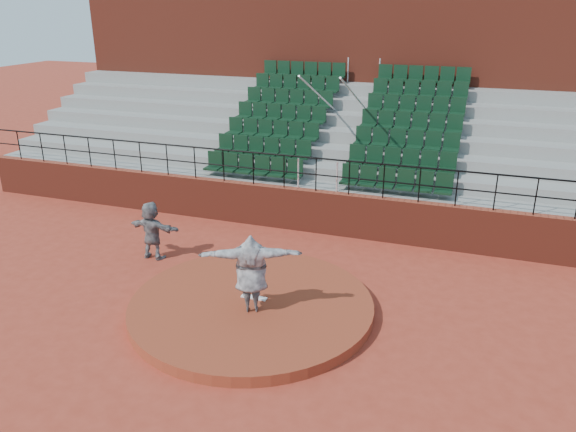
# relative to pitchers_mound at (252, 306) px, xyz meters

# --- Properties ---
(ground) EXTENTS (90.00, 90.00, 0.00)m
(ground) POSITION_rel_pitchers_mound_xyz_m (0.00, 0.00, -0.12)
(ground) COLOR #9D3523
(ground) RESTS_ON ground
(pitchers_mound) EXTENTS (5.50, 5.50, 0.25)m
(pitchers_mound) POSITION_rel_pitchers_mound_xyz_m (0.00, 0.00, 0.00)
(pitchers_mound) COLOR maroon
(pitchers_mound) RESTS_ON ground
(pitching_rubber) EXTENTS (0.60, 0.15, 0.03)m
(pitching_rubber) POSITION_rel_pitchers_mound_xyz_m (0.00, 0.15, 0.14)
(pitching_rubber) COLOR white
(pitching_rubber) RESTS_ON pitchers_mound
(boundary_wall) EXTENTS (24.00, 0.30, 1.30)m
(boundary_wall) POSITION_rel_pitchers_mound_xyz_m (0.00, 5.00, 0.53)
(boundary_wall) COLOR maroon
(boundary_wall) RESTS_ON ground
(wall_railing) EXTENTS (24.04, 0.05, 1.03)m
(wall_railing) POSITION_rel_pitchers_mound_xyz_m (0.00, 5.00, 1.90)
(wall_railing) COLOR black
(wall_railing) RESTS_ON boundary_wall
(seating_deck) EXTENTS (24.00, 5.97, 4.63)m
(seating_deck) POSITION_rel_pitchers_mound_xyz_m (0.00, 8.65, 1.32)
(seating_deck) COLOR gray
(seating_deck) RESTS_ON ground
(press_box_facade) EXTENTS (24.00, 3.00, 7.10)m
(press_box_facade) POSITION_rel_pitchers_mound_xyz_m (0.00, 12.60, 3.43)
(press_box_facade) COLOR maroon
(press_box_facade) RESTS_ON ground
(pitcher) EXTENTS (2.25, 1.34, 1.77)m
(pitcher) POSITION_rel_pitchers_mound_xyz_m (0.15, -0.34, 1.01)
(pitcher) COLOR black
(pitcher) RESTS_ON pitchers_mound
(fielder) EXTENTS (1.52, 0.57, 1.62)m
(fielder) POSITION_rel_pitchers_mound_xyz_m (-3.62, 1.73, 0.68)
(fielder) COLOR black
(fielder) RESTS_ON ground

